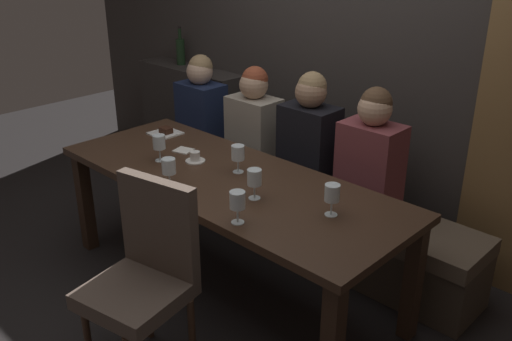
{
  "coord_description": "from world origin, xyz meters",
  "views": [
    {
      "loc": [
        2.12,
        -1.97,
        2.03
      ],
      "look_at": [
        0.22,
        0.01,
        0.84
      ],
      "focal_mm": 39.04,
      "sensor_mm": 36.0,
      "label": 1
    }
  ],
  "objects_px": {
    "diner_near_end": "(371,154)",
    "wine_glass_far_left": "(159,143)",
    "chair_near_side": "(146,268)",
    "diner_bearded": "(254,121)",
    "wine_glass_end_left": "(332,194)",
    "wine_glass_center_back": "(254,178)",
    "wine_glass_near_right": "(169,167)",
    "diner_redhead": "(201,105)",
    "wine_glass_end_right": "(239,154)",
    "banquette_bench": "(302,215)",
    "diner_far_end": "(309,135)",
    "wine_bottle_dark_red": "(181,51)",
    "wine_glass_center_front": "(237,202)",
    "dining_table": "(227,191)",
    "dessert_plate": "(166,132)",
    "espresso_cup": "(195,158)"
  },
  "relations": [
    {
      "from": "diner_near_end",
      "to": "wine_glass_far_left",
      "type": "distance_m",
      "value": 1.27
    },
    {
      "from": "chair_near_side",
      "to": "wine_glass_far_left",
      "type": "xyz_separation_m",
      "value": [
        -0.66,
        0.61,
        0.3
      ]
    },
    {
      "from": "chair_near_side",
      "to": "diner_bearded",
      "type": "bearing_deg",
      "value": 115.1
    },
    {
      "from": "diner_bearded",
      "to": "wine_glass_end_left",
      "type": "distance_m",
      "value": 1.36
    },
    {
      "from": "wine_glass_center_back",
      "to": "wine_glass_near_right",
      "type": "xyz_separation_m",
      "value": [
        -0.44,
        -0.22,
        0.0
      ]
    },
    {
      "from": "diner_redhead",
      "to": "wine_glass_center_back",
      "type": "height_order",
      "value": "diner_redhead"
    },
    {
      "from": "wine_glass_end_right",
      "to": "banquette_bench",
      "type": "bearing_deg",
      "value": 90.47
    },
    {
      "from": "diner_far_end",
      "to": "wine_glass_near_right",
      "type": "relative_size",
      "value": 4.77
    },
    {
      "from": "diner_near_end",
      "to": "wine_bottle_dark_red",
      "type": "height_order",
      "value": "wine_bottle_dark_red"
    },
    {
      "from": "banquette_bench",
      "to": "diner_bearded",
      "type": "distance_m",
      "value": 0.74
    },
    {
      "from": "chair_near_side",
      "to": "wine_bottle_dark_red",
      "type": "relative_size",
      "value": 3.01
    },
    {
      "from": "chair_near_side",
      "to": "wine_glass_end_right",
      "type": "height_order",
      "value": "chair_near_side"
    },
    {
      "from": "wine_glass_center_front",
      "to": "wine_glass_far_left",
      "type": "xyz_separation_m",
      "value": [
        -0.9,
        0.22,
        0.0
      ]
    },
    {
      "from": "dining_table",
      "to": "wine_glass_near_right",
      "type": "bearing_deg",
      "value": -112.68
    },
    {
      "from": "dining_table",
      "to": "banquette_bench",
      "type": "distance_m",
      "value": 0.82
    },
    {
      "from": "banquette_bench",
      "to": "wine_glass_center_front",
      "type": "height_order",
      "value": "wine_glass_center_front"
    },
    {
      "from": "wine_bottle_dark_red",
      "to": "wine_glass_near_right",
      "type": "xyz_separation_m",
      "value": [
        1.56,
        -1.36,
        -0.21
      ]
    },
    {
      "from": "diner_redhead",
      "to": "wine_glass_far_left",
      "type": "height_order",
      "value": "diner_redhead"
    },
    {
      "from": "wine_glass_end_left",
      "to": "wine_glass_near_right",
      "type": "distance_m",
      "value": 0.9
    },
    {
      "from": "banquette_bench",
      "to": "wine_glass_far_left",
      "type": "distance_m",
      "value": 1.13
    },
    {
      "from": "diner_near_end",
      "to": "diner_bearded",
      "type": "bearing_deg",
      "value": -179.94
    },
    {
      "from": "dining_table",
      "to": "wine_bottle_dark_red",
      "type": "xyz_separation_m",
      "value": [
        -1.69,
        1.06,
        0.42
      ]
    },
    {
      "from": "diner_redhead",
      "to": "wine_glass_end_left",
      "type": "xyz_separation_m",
      "value": [
        1.75,
        -0.68,
        0.06
      ]
    },
    {
      "from": "chair_near_side",
      "to": "diner_near_end",
      "type": "relative_size",
      "value": 1.28
    },
    {
      "from": "wine_bottle_dark_red",
      "to": "wine_glass_center_back",
      "type": "xyz_separation_m",
      "value": [
        2.0,
        -1.15,
        -0.21
      ]
    },
    {
      "from": "wine_glass_center_back",
      "to": "chair_near_side",
      "type": "bearing_deg",
      "value": -99.77
    },
    {
      "from": "chair_near_side",
      "to": "diner_redhead",
      "type": "bearing_deg",
      "value": 130.84
    },
    {
      "from": "chair_near_side",
      "to": "dining_table",
      "type": "bearing_deg",
      "value": 105.37
    },
    {
      "from": "diner_far_end",
      "to": "wine_glass_far_left",
      "type": "bearing_deg",
      "value": -122.01
    },
    {
      "from": "dining_table",
      "to": "dessert_plate",
      "type": "xyz_separation_m",
      "value": [
        -0.83,
        0.2,
        0.1
      ]
    },
    {
      "from": "wine_bottle_dark_red",
      "to": "wine_glass_near_right",
      "type": "relative_size",
      "value": 1.99
    },
    {
      "from": "banquette_bench",
      "to": "diner_far_end",
      "type": "bearing_deg",
      "value": -9.48
    },
    {
      "from": "wine_glass_center_front",
      "to": "espresso_cup",
      "type": "distance_m",
      "value": 0.82
    },
    {
      "from": "diner_far_end",
      "to": "wine_glass_center_back",
      "type": "bearing_deg",
      "value": -71.16
    },
    {
      "from": "chair_near_side",
      "to": "dessert_plate",
      "type": "height_order",
      "value": "chair_near_side"
    },
    {
      "from": "dining_table",
      "to": "wine_glass_center_back",
      "type": "relative_size",
      "value": 13.41
    },
    {
      "from": "wine_glass_far_left",
      "to": "banquette_bench",
      "type": "bearing_deg",
      "value": 60.24
    },
    {
      "from": "diner_redhead",
      "to": "espresso_cup",
      "type": "bearing_deg",
      "value": -43.06
    },
    {
      "from": "wine_glass_center_front",
      "to": "wine_glass_center_back",
      "type": "bearing_deg",
      "value": 117.04
    },
    {
      "from": "diner_near_end",
      "to": "diner_far_end",
      "type": "bearing_deg",
      "value": -177.64
    },
    {
      "from": "banquette_bench",
      "to": "wine_glass_center_back",
      "type": "height_order",
      "value": "wine_glass_center_back"
    },
    {
      "from": "banquette_bench",
      "to": "wine_glass_center_front",
      "type": "relative_size",
      "value": 15.24
    },
    {
      "from": "banquette_bench",
      "to": "espresso_cup",
      "type": "bearing_deg",
      "value": -114.07
    },
    {
      "from": "wine_glass_far_left",
      "to": "dessert_plate",
      "type": "height_order",
      "value": "wine_glass_far_left"
    },
    {
      "from": "diner_bearded",
      "to": "wine_glass_near_right",
      "type": "distance_m",
      "value": 1.08
    },
    {
      "from": "banquette_bench",
      "to": "wine_glass_center_front",
      "type": "distance_m",
      "value": 1.28
    },
    {
      "from": "wine_glass_center_front",
      "to": "dessert_plate",
      "type": "height_order",
      "value": "wine_glass_center_front"
    },
    {
      "from": "diner_bearded",
      "to": "wine_glass_end_left",
      "type": "bearing_deg",
      "value": -29.69
    },
    {
      "from": "diner_redhead",
      "to": "wine_glass_far_left",
      "type": "distance_m",
      "value": 1.02
    },
    {
      "from": "diner_redhead",
      "to": "diner_bearded",
      "type": "xyz_separation_m",
      "value": [
        0.57,
        -0.01,
        0.0
      ]
    }
  ]
}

